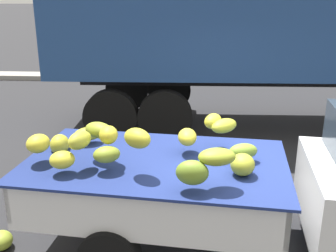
% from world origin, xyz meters
% --- Properties ---
extents(ground, '(220.00, 220.00, 0.00)m').
position_xyz_m(ground, '(0.00, 0.00, 0.00)').
color(ground, '#28282B').
extents(curb_strip, '(80.00, 0.80, 0.16)m').
position_xyz_m(curb_strip, '(0.00, 9.29, 0.08)').
color(curb_strip, gray).
rests_on(curb_strip, ground).
extents(fallen_banana_bunch_near_tailgate, '(0.39, 0.40, 0.21)m').
position_xyz_m(fallen_banana_bunch_near_tailgate, '(-3.00, -0.43, 0.11)').
color(fallen_banana_bunch_near_tailgate, '#96A730').
rests_on(fallen_banana_bunch_near_tailgate, ground).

